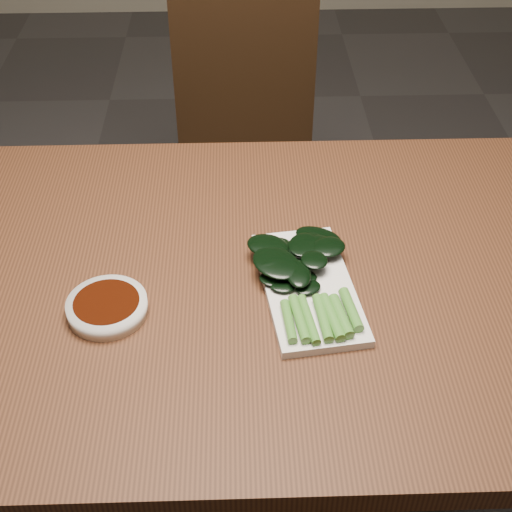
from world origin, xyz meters
name	(u,v)px	position (x,y,z in m)	size (l,w,h in m)	color
table	(240,305)	(0.00, 0.00, 0.68)	(1.40, 0.80, 0.75)	#482614
chair_far	(246,152)	(0.02, 0.78, 0.49)	(0.38, 0.38, 0.89)	black
sauce_bowl	(107,307)	(-0.20, -0.08, 0.76)	(0.12, 0.12, 0.02)	silver
serving_plate	(308,287)	(0.11, -0.04, 0.76)	(0.17, 0.28, 0.01)	silver
gai_lan	(301,267)	(0.10, -0.02, 0.77)	(0.18, 0.28, 0.02)	#4C8C30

